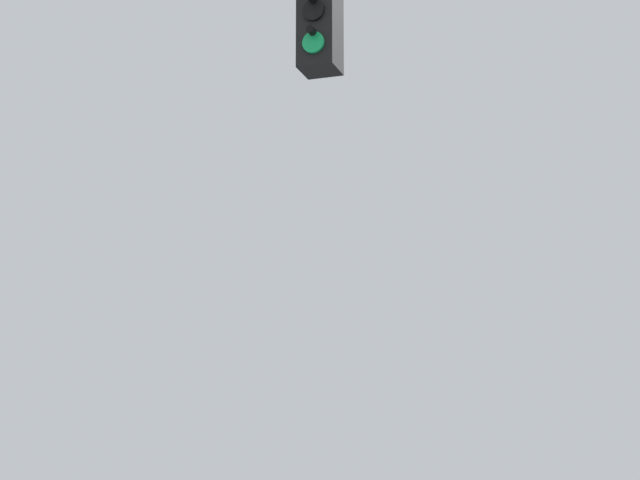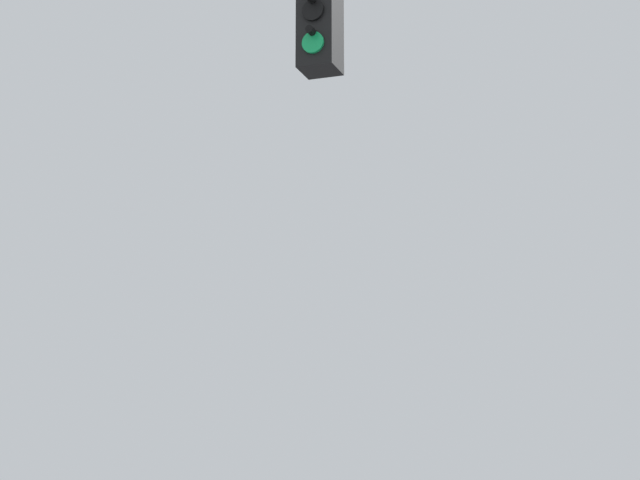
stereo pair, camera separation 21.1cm
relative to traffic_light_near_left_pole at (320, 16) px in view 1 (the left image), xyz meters
name	(u,v)px [view 1 (the left image)]	position (x,y,z in m)	size (l,w,h in m)	color
traffic_light_near_left_pole	(320,16)	(0.00, 0.00, 0.00)	(0.34, 0.58, 1.56)	black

